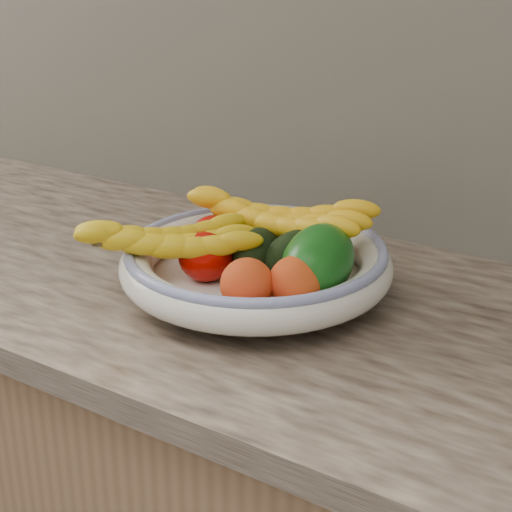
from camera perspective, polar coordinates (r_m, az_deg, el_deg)
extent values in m
cube|color=tan|center=(1.16, 0.54, -3.34)|extent=(2.44, 0.66, 0.04)
cube|color=beige|center=(1.34, 7.80, 12.05)|extent=(2.40, 0.02, 0.50)
cylinder|color=silver|center=(1.14, 0.00, -2.43)|extent=(0.13, 0.13, 0.02)
cylinder|color=silver|center=(1.13, 0.00, -1.78)|extent=(0.32, 0.32, 0.01)
torus|color=silver|center=(1.12, 0.00, -0.57)|extent=(0.39, 0.39, 0.05)
torus|color=#344294|center=(1.11, 0.00, 0.48)|extent=(0.37, 0.37, 0.02)
ellipsoid|color=#DA6704|center=(1.21, 1.50, 1.47)|extent=(0.05, 0.05, 0.05)
ellipsoid|color=#F94F05|center=(1.19, 4.02, 1.07)|extent=(0.06, 0.06, 0.05)
ellipsoid|color=orange|center=(1.17, 1.75, 0.74)|extent=(0.05, 0.05, 0.05)
ellipsoid|color=#A50D0B|center=(1.19, -3.13, 1.49)|extent=(0.07, 0.07, 0.06)
ellipsoid|color=#AC0500|center=(1.11, -3.66, -0.03)|extent=(0.09, 0.09, 0.07)
ellipsoid|color=black|center=(1.12, 0.02, 0.29)|extent=(0.09, 0.11, 0.07)
ellipsoid|color=black|center=(1.10, 3.21, -0.06)|extent=(0.11, 0.13, 0.08)
ellipsoid|color=#0E4C0F|center=(1.06, 4.52, -0.43)|extent=(0.14, 0.16, 0.13)
ellipsoid|color=orange|center=(1.01, -0.66, -2.09)|extent=(0.09, 0.09, 0.07)
ellipsoid|color=orange|center=(1.01, 2.87, -1.91)|extent=(0.09, 0.09, 0.07)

